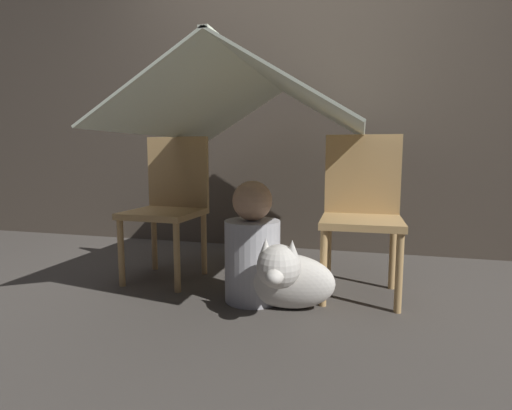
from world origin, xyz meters
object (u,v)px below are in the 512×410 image
dog (284,277)px  person_front (252,249)px  chair_left (170,201)px  chair_right (362,208)px

dog → person_front: bearing=149.6°
chair_left → person_front: bearing=-22.0°
chair_left → dog: chair_left is taller
chair_left → person_front: size_ratio=1.39×
dog → chair_right: bearing=47.2°
chair_left → person_front: chair_left is taller
chair_left → chair_right: 1.14m
chair_right → person_front: chair_right is taller
person_front → dog: 0.24m
chair_right → person_front: (-0.54, -0.27, -0.20)m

